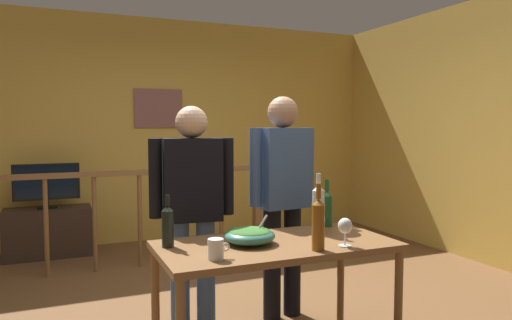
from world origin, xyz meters
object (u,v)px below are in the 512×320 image
mug_white (216,249)px  tv_console (48,232)px  flat_screen_tv (47,182)px  stair_railing (142,204)px  salad_bowl (250,235)px  serving_table (276,255)px  wine_bottle_dark (168,225)px  wine_glass (345,227)px  wine_bottle_green (327,207)px  person_standing_left (192,201)px  framed_picture (159,108)px  wine_bottle_amber (318,223)px  wine_bottle_clear (318,208)px  person_standing_right (283,189)px

mug_white → tv_console: bearing=104.2°
flat_screen_tv → mug_white: bearing=-75.6°
stair_railing → mug_white: size_ratio=29.87×
salad_bowl → mug_white: size_ratio=2.51×
serving_table → wine_bottle_dark: (-0.62, 0.15, 0.20)m
wine_bottle_dark → wine_glass: bearing=-22.2°
wine_glass → wine_bottle_green: bearing=69.4°
person_standing_left → stair_railing: bearing=-81.5°
framed_picture → tv_console: size_ratio=0.66×
salad_bowl → wine_bottle_amber: 0.42m
mug_white → wine_glass: bearing=-2.7°
stair_railing → person_standing_left: size_ratio=2.28×
wine_bottle_clear → serving_table: bearing=-163.0°
wine_glass → mug_white: size_ratio=1.39×
wine_bottle_amber → wine_glass: bearing=4.7°
flat_screen_tv → wine_bottle_green: wine_bottle_green is taller
salad_bowl → person_standing_left: (-0.19, 0.58, 0.13)m
flat_screen_tv → person_standing_right: size_ratio=0.41×
flat_screen_tv → stair_railing: bearing=-40.4°
wine_bottle_amber → wine_bottle_green: bearing=54.3°
serving_table → wine_bottle_dark: wine_bottle_dark is taller
salad_bowl → wine_bottle_green: bearing=20.1°
tv_console → salad_bowl: size_ratio=2.99×
person_standing_right → serving_table: bearing=53.7°
stair_railing → mug_white: bearing=-91.2°
tv_console → wine_glass: bearing=-64.4°
wine_bottle_clear → mug_white: (-0.80, -0.31, -0.11)m
flat_screen_tv → serving_table: 3.35m
framed_picture → flat_screen_tv: size_ratio=0.88×
stair_railing → wine_bottle_green: 2.26m
wine_bottle_dark → wine_bottle_green: bearing=6.5°
framed_picture → person_standing_right: (0.33, -2.80, -0.68)m
salad_bowl → flat_screen_tv: bearing=110.2°
wine_bottle_amber → mug_white: 0.59m
flat_screen_tv → wine_bottle_clear: bearing=-61.2°
wine_glass → mug_white: (-0.77, 0.04, -0.06)m
tv_console → person_standing_right: size_ratio=0.55×
salad_bowl → wine_bottle_clear: (0.51, 0.08, 0.11)m
framed_picture → person_standing_left: (-0.35, -2.80, -0.72)m
person_standing_right → person_standing_left: bearing=-6.9°
framed_picture → wine_bottle_green: 3.27m
stair_railing → wine_bottle_green: bearing=-66.0°
salad_bowl → person_standing_left: 0.62m
wine_bottle_green → person_standing_right: person_standing_right is taller
salad_bowl → person_standing_right: bearing=49.2°
framed_picture → salad_bowl: size_ratio=1.97×
salad_bowl → mug_white: salad_bowl is taller
wine_bottle_dark → wine_bottle_amber: wine_bottle_amber is taller
salad_bowl → wine_bottle_amber: wine_bottle_amber is taller
mug_white → wine_bottle_dark: bearing=116.5°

